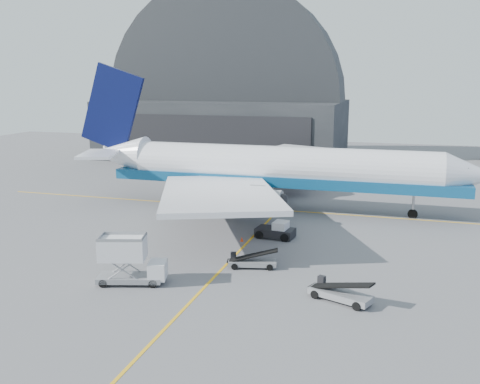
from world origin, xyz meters
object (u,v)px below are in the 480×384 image
(belt_loader_a, at_px, (252,262))
(catering_truck, at_px, (129,261))
(pushback_tug, at_px, (276,231))
(belt_loader_b, at_px, (340,293))
(airliner, at_px, (266,168))

(belt_loader_a, bearing_deg, catering_truck, -155.76)
(catering_truck, xyz_separation_m, pushback_tug, (8.66, 16.22, -1.26))
(catering_truck, xyz_separation_m, belt_loader_b, (16.99, 1.41, -1.35))
(belt_loader_a, bearing_deg, belt_loader_b, -44.94)
(pushback_tug, height_order, belt_loader_a, pushback_tug)
(pushback_tug, bearing_deg, airliner, 115.05)
(catering_truck, bearing_deg, belt_loader_b, -11.15)
(pushback_tug, xyz_separation_m, belt_loader_b, (8.33, -14.81, -0.09))
(pushback_tug, xyz_separation_m, belt_loader_a, (-0.04, -9.63, -0.16))
(catering_truck, distance_m, belt_loader_a, 10.95)
(catering_truck, bearing_deg, pushback_tug, 45.99)
(airliner, bearing_deg, belt_loader_a, -79.20)
(pushback_tug, distance_m, belt_loader_a, 9.63)
(airliner, relative_size, belt_loader_b, 10.41)
(pushback_tug, height_order, belt_loader_b, belt_loader_b)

